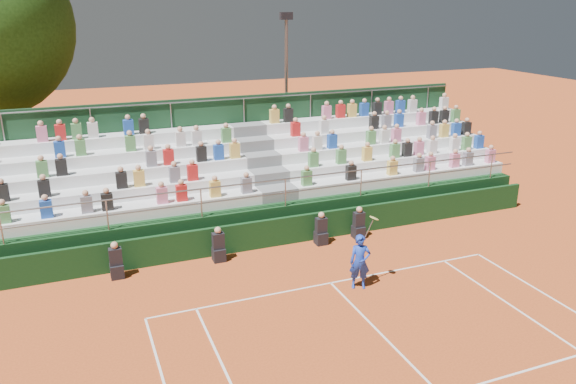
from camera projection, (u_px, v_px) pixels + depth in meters
name	position (u px, v px, depth m)	size (l,w,h in m)	color
ground	(331.00, 283.00, 16.90)	(90.00, 90.00, 0.00)	#BF4E1F
courtside_wall	(291.00, 230.00, 19.56)	(20.00, 0.15, 1.00)	black
line_officials	(259.00, 241.00, 18.71)	(8.76, 0.40, 1.19)	black
grandstand	(261.00, 187.00, 22.23)	(20.00, 5.20, 4.40)	black
tennis_player	(360.00, 262.00, 16.39)	(0.89, 0.60, 2.22)	#193BBD
floodlight_mast	(286.00, 78.00, 27.73)	(0.60, 0.25, 7.58)	gray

